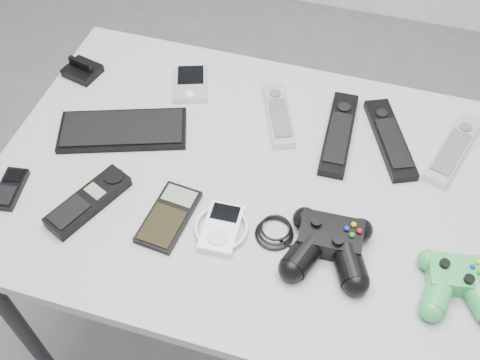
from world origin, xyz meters
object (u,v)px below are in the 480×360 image
(remote_silver_b, at_px, (454,149))
(cordless_handset, at_px, (88,201))
(remote_silver_a, at_px, (279,114))
(desk, at_px, (269,201))
(calculator, at_px, (169,216))
(remote_black_b, at_px, (390,138))
(pda_keyboard, at_px, (123,130))
(controller_black, at_px, (329,244))
(mobile_phone, at_px, (10,188))
(mp3_player, at_px, (221,228))
(pda, at_px, (191,83))
(remote_black_a, at_px, (339,133))
(controller_green, at_px, (458,282))

(remote_silver_b, height_order, cordless_handset, cordless_handset)
(remote_silver_a, xyz_separation_m, cordless_handset, (-0.29, -0.34, 0.00))
(desk, xyz_separation_m, calculator, (-0.16, -0.14, 0.07))
(remote_silver_a, bearing_deg, calculator, -134.72)
(remote_black_b, bearing_deg, calculator, -163.87)
(pda_keyboard, bearing_deg, controller_black, -38.44)
(desk, relative_size, pda_keyboard, 4.14)
(pda_keyboard, height_order, cordless_handset, cordless_handset)
(remote_black_b, bearing_deg, desk, -164.36)
(mobile_phone, relative_size, mp3_player, 0.90)
(mobile_phone, bearing_deg, pda_keyboard, 45.48)
(pda, relative_size, remote_black_a, 0.49)
(pda, bearing_deg, remote_black_b, -24.19)
(remote_silver_a, bearing_deg, remote_black_b, -22.75)
(pda_keyboard, distance_m, calculator, 0.25)
(remote_silver_a, relative_size, calculator, 1.27)
(cordless_handset, height_order, calculator, cordless_handset)
(pda_keyboard, distance_m, controller_black, 0.51)
(pda, xyz_separation_m, remote_silver_a, (0.22, -0.04, 0.00))
(remote_silver_a, bearing_deg, controller_black, -83.00)
(remote_silver_b, height_order, calculator, remote_silver_b)
(remote_silver_a, relative_size, remote_black_b, 0.84)
(remote_silver_a, height_order, mp3_player, remote_silver_a)
(remote_black_a, xyz_separation_m, remote_silver_b, (0.24, 0.03, -0.00))
(remote_silver_a, bearing_deg, controller_green, -60.57)
(controller_green, bearing_deg, remote_black_b, 106.02)
(cordless_handset, bearing_deg, mobile_phone, -151.84)
(pda_keyboard, bearing_deg, remote_silver_a, 4.97)
(controller_black, bearing_deg, remote_black_a, 93.81)
(cordless_handset, bearing_deg, remote_black_a, 59.92)
(remote_black_a, distance_m, controller_black, 0.29)
(remote_black_a, xyz_separation_m, cordless_handset, (-0.43, -0.32, 0.00))
(pda, xyz_separation_m, mobile_phone, (-0.24, -0.39, -0.00))
(pda_keyboard, bearing_deg, calculator, -65.31)
(desk, height_order, controller_black, controller_black)
(controller_black, bearing_deg, remote_silver_a, 116.33)
(desk, bearing_deg, controller_black, -41.40)
(pda, distance_m, mp3_player, 0.40)
(calculator, bearing_deg, remote_black_b, 45.44)
(mp3_player, xyz_separation_m, controller_green, (0.43, 0.00, 0.01))
(mobile_phone, xyz_separation_m, controller_black, (0.63, 0.04, 0.02))
(remote_black_a, height_order, controller_black, controller_black)
(remote_black_a, bearing_deg, remote_black_b, 6.87)
(remote_silver_b, distance_m, cordless_handset, 0.75)
(pda, height_order, mobile_phone, pda)
(cordless_handset, distance_m, controller_black, 0.46)
(mobile_phone, bearing_deg, cordless_handset, -4.62)
(remote_silver_a, height_order, remote_black_b, same)
(remote_black_b, xyz_separation_m, cordless_handset, (-0.54, -0.33, 0.00))
(cordless_handset, bearing_deg, desk, 49.31)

